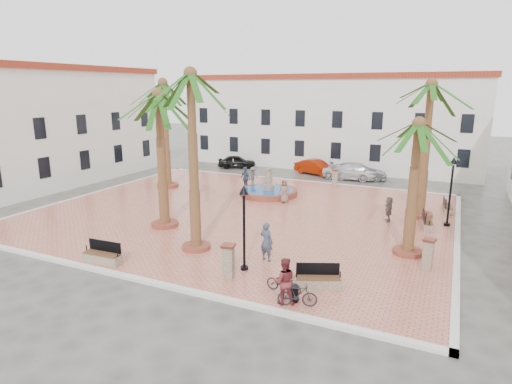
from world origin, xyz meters
TOP-DOWN VIEW (x-y plane):
  - ground at (0.00, 0.00)m, footprint 120.00×120.00m
  - plaza at (0.00, 0.00)m, footprint 26.00×22.00m
  - kerb_n at (0.00, 11.00)m, footprint 26.30×0.30m
  - kerb_s at (0.00, -11.00)m, footprint 26.30×0.30m
  - kerb_e at (13.00, 0.00)m, footprint 0.30×22.30m
  - kerb_w at (-13.00, 0.00)m, footprint 0.30×22.30m
  - building_north at (-0.00, 19.99)m, footprint 30.40×7.40m
  - building_west at (-19.00, 0.00)m, footprint 6.40×24.40m
  - fountain at (-0.25, 4.95)m, footprint 4.39×4.39m
  - palm_nw at (-8.92, 3.91)m, footprint 5.72×5.72m
  - palm_sw at (-2.82, -4.64)m, footprint 5.15×5.15m
  - palm_s at (0.89, -6.98)m, footprint 4.70×4.70m
  - palm_e at (10.77, -3.11)m, footprint 4.68×4.68m
  - palm_ne at (10.74, 3.93)m, footprint 5.19×5.19m
  - bench_s at (-2.10, -10.38)m, footprint 1.96×0.70m
  - bench_se at (7.84, -8.58)m, footprint 1.97×1.28m
  - bench_e at (11.34, 1.62)m, footprint 0.80×1.83m
  - bench_ne at (12.31, 5.72)m, footprint 0.74×1.75m
  - lamppost_s at (4.28, -8.25)m, footprint 0.42×0.42m
  - lamppost_e at (12.40, 2.55)m, footprint 0.45×0.45m
  - bollard_se at (4.04, -9.29)m, footprint 0.64×0.64m
  - bollard_n at (3.68, 9.63)m, footprint 0.61×0.61m
  - bollard_e at (11.77, -4.69)m, footprint 0.60×0.60m
  - litter_bin at (7.36, -10.11)m, footprint 0.34×0.34m
  - cyclist_a at (4.75, -6.85)m, footprint 0.77×0.59m
  - bicycle_a at (6.72, -9.58)m, footprint 1.60×0.72m
  - cyclist_b at (7.05, -10.40)m, footprint 1.10×1.00m
  - bicycle_b at (7.59, -10.40)m, footprint 1.56×0.89m
  - pedestrian_fountain_a at (1.67, 3.34)m, footprint 0.89×0.62m
  - pedestrian_fountain_b at (-2.64, 5.73)m, footprint 1.19×0.88m
  - pedestrian_north at (-2.80, 7.53)m, footprint 0.85×1.13m
  - pedestrian_east at (9.08, 1.97)m, footprint 0.68×1.48m
  - car_black at (-8.09, 14.69)m, footprint 4.20×3.00m
  - car_red at (0.42, 14.89)m, footprint 4.55×2.75m
  - car_silver at (4.54, 14.40)m, footprint 5.51×3.30m
  - car_white at (3.86, 14.14)m, footprint 4.91×2.42m

SIDE VIEW (x-z plane):
  - ground at x=0.00m, z-range 0.00..0.00m
  - plaza at x=0.00m, z-range 0.00..0.15m
  - kerb_n at x=0.00m, z-range 0.00..0.16m
  - kerb_s at x=0.00m, z-range 0.00..0.16m
  - kerb_e at x=13.00m, z-range 0.00..0.16m
  - kerb_w at x=-13.00m, z-range 0.00..0.16m
  - bench_ne at x=12.31m, z-range -0.05..0.85m
  - bench_e at x=11.34m, z-range -0.05..0.88m
  - bench_se at x=7.84m, z-range -0.07..0.93m
  - bench_s at x=-2.10m, z-range -0.07..0.95m
  - fountain at x=-0.25m, z-range -0.68..1.59m
  - litter_bin at x=7.36m, z-range 0.15..0.81m
  - bicycle_a at x=6.72m, z-range 0.15..0.96m
  - bicycle_b at x=7.59m, z-range 0.15..1.05m
  - car_black at x=-8.09m, z-range 0.00..1.33m
  - car_white at x=3.86m, z-range 0.00..1.34m
  - car_red at x=0.42m, z-range 0.00..1.42m
  - car_silver at x=4.54m, z-range 0.00..1.50m
  - bollard_e at x=11.77m, z-range 0.18..1.62m
  - pedestrian_east at x=9.08m, z-range 0.15..1.69m
  - bollard_n at x=3.68m, z-range 0.18..1.68m
  - pedestrian_north at x=-2.80m, z-range 0.15..1.71m
  - bollard_se at x=4.04m, z-range 0.18..1.70m
  - pedestrian_fountain_a at x=1.67m, z-range 0.15..1.87m
  - cyclist_b at x=7.05m, z-range 0.15..1.99m
  - pedestrian_fountain_b at x=-2.64m, z-range 0.15..2.03m
  - cyclist_a at x=4.75m, z-range 0.15..2.05m
  - lamppost_s at x=4.28m, z-range 0.84..4.75m
  - lamppost_e at x=12.40m, z-range 0.89..5.04m
  - building_north at x=0.00m, z-range 0.02..9.52m
  - building_west at x=-19.00m, z-range 0.02..10.02m
  - palm_e at x=10.77m, z-range 2.43..9.17m
  - palm_sw at x=-2.82m, z-range 2.94..10.97m
  - palm_ne at x=10.74m, z-range 3.20..11.79m
  - palm_nw at x=-8.92m, z-range 3.20..11.99m
  - palm_s at x=0.89m, z-range 3.45..12.44m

